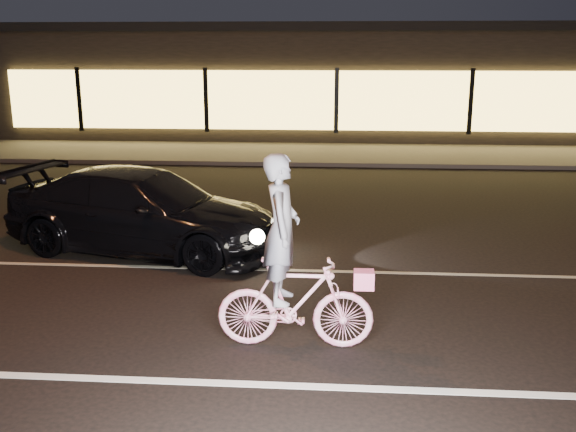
{
  "coord_description": "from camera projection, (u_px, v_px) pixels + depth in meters",
  "views": [
    {
      "loc": [
        -0.03,
        -7.35,
        3.33
      ],
      "look_at": [
        -0.61,
        0.6,
        1.24
      ],
      "focal_mm": 40.0,
      "sensor_mm": 36.0,
      "label": 1
    }
  ],
  "objects": [
    {
      "name": "lane_stripe_far",
      "position": [
        334.0,
        271.0,
        9.86
      ],
      "size": [
        60.0,
        0.1,
        0.01
      ],
      "primitive_type": "cube",
      "color": "gray",
      "rests_on": "ground"
    },
    {
      "name": "sidewalk",
      "position": [
        336.0,
        154.0,
        20.46
      ],
      "size": [
        30.0,
        4.0,
        0.12
      ],
      "primitive_type": "cube",
      "color": "#383533",
      "rests_on": "ground"
    },
    {
      "name": "lane_stripe_near",
      "position": [
        333.0,
        387.0,
        6.49
      ],
      "size": [
        60.0,
        0.12,
        0.01
      ],
      "primitive_type": "cube",
      "color": "silver",
      "rests_on": "ground"
    },
    {
      "name": "storefront",
      "position": [
        337.0,
        79.0,
        25.69
      ],
      "size": [
        25.4,
        8.42,
        4.2
      ],
      "color": "black",
      "rests_on": "ground"
    },
    {
      "name": "cyclist",
      "position": [
        292.0,
        281.0,
        7.19
      ],
      "size": [
        1.78,
        0.61,
        2.24
      ],
      "rotation": [
        0.0,
        0.0,
        1.57
      ],
      "color": "#FD438B",
      "rests_on": "ground"
    },
    {
      "name": "sedan",
      "position": [
        144.0,
        211.0,
        10.73
      ],
      "size": [
        5.07,
        3.03,
        1.38
      ],
      "rotation": [
        0.0,
        0.0,
        1.32
      ],
      "color": "black",
      "rests_on": "ground"
    },
    {
      "name": "ground",
      "position": [
        334.0,
        326.0,
        7.93
      ],
      "size": [
        90.0,
        90.0,
        0.0
      ],
      "primitive_type": "plane",
      "color": "black",
      "rests_on": "ground"
    }
  ]
}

